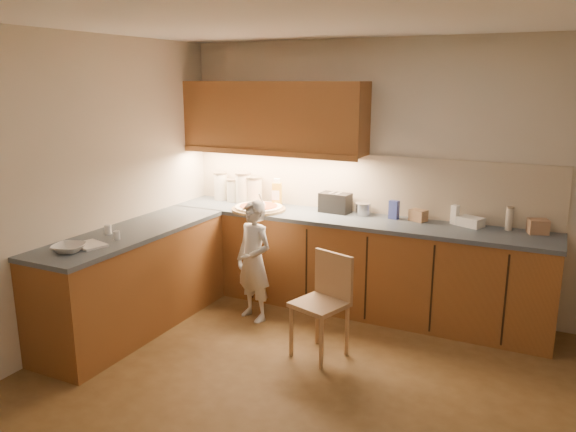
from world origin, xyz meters
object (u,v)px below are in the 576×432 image
object	(u,v)px
wooden_chair	(325,297)
oil_jug	(277,194)
pizza_on_board	(259,208)
toaster	(335,203)
child	(254,261)

from	to	relation	value
wooden_chair	oil_jug	world-z (taller)	oil_jug
pizza_on_board	toaster	xyz separation A→B (m)	(0.73, 0.26, 0.07)
oil_jug	wooden_chair	bearing A→B (deg)	-48.06
child	oil_jug	distance (m)	0.93
wooden_chair	toaster	xyz separation A→B (m)	(-0.37, 1.15, 0.53)
oil_jug	toaster	size ratio (longest dim) A/B	0.93
wooden_chair	toaster	world-z (taller)	toaster
toaster	wooden_chair	bearing A→B (deg)	-67.98
child	wooden_chair	size ratio (longest dim) A/B	1.35
oil_jug	pizza_on_board	bearing A→B (deg)	-108.43
toaster	pizza_on_board	bearing A→B (deg)	-155.96
pizza_on_board	wooden_chair	distance (m)	1.48
wooden_chair	oil_jug	xyz separation A→B (m)	(-1.02, 1.13, 0.56)
oil_jug	child	bearing A→B (deg)	-78.85
child	oil_jug	size ratio (longest dim) A/B	3.87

